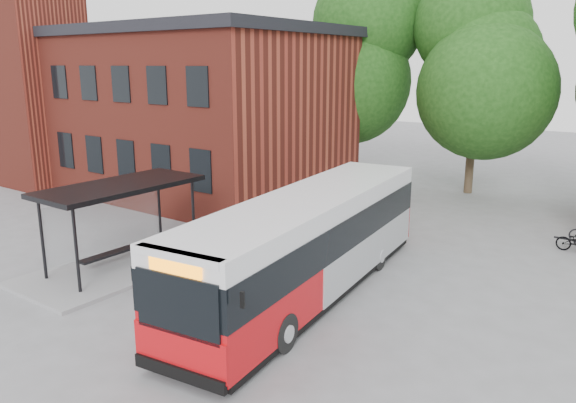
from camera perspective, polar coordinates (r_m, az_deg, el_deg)
The scene contains 7 objects.
ground at distance 17.44m, azimuth -4.24°, elevation -8.74°, with size 100.00×100.00×0.00m, color slate.
station_building at distance 31.76m, azimuth -11.82°, elevation 9.14°, with size 18.40×10.40×8.50m, color maroon, non-canonical shape.
clock_tower at distance 34.26m, azimuth -24.54°, elevation 16.68°, with size 5.20×5.20×18.20m, color maroon, non-canonical shape.
bus_shelter at distance 19.46m, azimuth -16.41°, elevation -2.35°, with size 3.60×7.00×2.90m, color black, non-canonical shape.
tree_0 at distance 32.70m, azimuth 6.02°, elevation 11.68°, with size 7.92×7.92×11.00m, color #163D10, non-canonical shape.
tree_1 at distance 30.74m, azimuth 18.50°, elevation 10.36°, with size 7.92×7.92×10.40m, color #163D10, non-canonical shape.
city_bus at distance 16.50m, azimuth 2.12°, elevation -4.47°, with size 2.53×11.85×3.01m, color red, non-canonical shape.
Camera 1 is at (10.54, -12.19, 6.68)m, focal length 35.00 mm.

